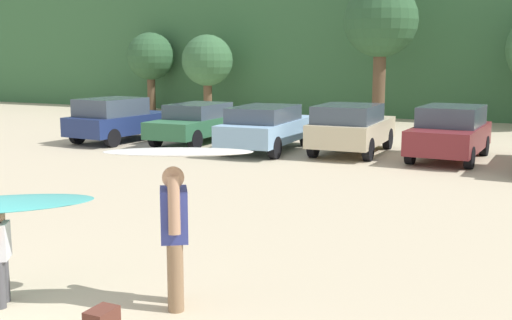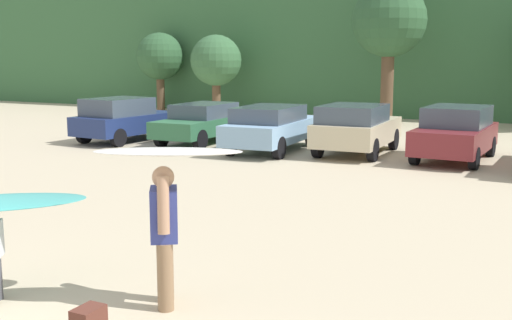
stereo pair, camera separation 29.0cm
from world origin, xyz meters
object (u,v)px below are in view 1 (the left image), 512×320
object	(u,v)px
parked_car_navy	(117,119)
parked_car_maroon	(450,132)
surfboard_white	(178,152)
parked_car_champagne	(351,127)
parked_car_forest_green	(197,122)
parked_car_sky_blue	(267,127)
person_adult	(174,228)

from	to	relation	value
parked_car_navy	parked_car_maroon	distance (m)	11.53
parked_car_navy	surfboard_white	xyz separation A→B (m)	(10.34, -12.05, 1.13)
parked_car_champagne	parked_car_maroon	bearing A→B (deg)	-88.09
parked_car_forest_green	parked_car_sky_blue	xyz separation A→B (m)	(3.03, -0.63, 0.05)
parked_car_champagne	person_adult	size ratio (longest dim) A/B	2.33
parked_car_navy	parked_car_forest_green	xyz separation A→B (m)	(2.79, 0.90, -0.07)
parked_car_maroon	parked_car_champagne	bearing A→B (deg)	96.16
parked_car_champagne	person_adult	world-z (taller)	person_adult
person_adult	parked_car_maroon	bearing A→B (deg)	-129.43
parked_car_forest_green	surfboard_white	xyz separation A→B (m)	(7.55, -12.95, 1.20)
parked_car_forest_green	person_adult	distance (m)	14.90
person_adult	parked_car_forest_green	bearing A→B (deg)	-94.02
parked_car_sky_blue	person_adult	bearing A→B (deg)	-163.29
parked_car_sky_blue	surfboard_white	distance (m)	13.17
parked_car_sky_blue	parked_car_champagne	size ratio (longest dim) A/B	1.12
parked_car_forest_green	parked_car_sky_blue	distance (m)	3.10
parked_car_sky_blue	person_adult	xyz separation A→B (m)	(4.41, -12.27, 0.19)
parked_car_sky_blue	parked_car_maroon	bearing A→B (deg)	-84.60
parked_car_sky_blue	parked_car_maroon	world-z (taller)	parked_car_maroon
parked_car_maroon	person_adult	bearing A→B (deg)	176.93
parked_car_sky_blue	parked_car_champagne	bearing A→B (deg)	-79.47
parked_car_sky_blue	parked_car_navy	bearing A→B (deg)	89.65
parked_car_champagne	surfboard_white	distance (m)	13.14
parked_car_champagne	surfboard_white	xyz separation A→B (m)	(1.86, -12.96, 1.11)
parked_car_navy	person_adult	size ratio (longest dim) A/B	2.32
parked_car_forest_green	parked_car_maroon	world-z (taller)	parked_car_maroon
parked_car_forest_green	parked_car_champagne	xyz separation A→B (m)	(5.69, 0.01, 0.09)
person_adult	surfboard_white	size ratio (longest dim) A/B	0.97
parked_car_navy	parked_car_forest_green	bearing A→B (deg)	-67.32
parked_car_champagne	parked_car_sky_blue	bearing A→B (deg)	101.71
parked_car_forest_green	parked_car_maroon	xyz separation A→B (m)	(8.69, 0.21, 0.08)
person_adult	surfboard_white	xyz separation A→B (m)	(0.11, -0.05, 0.96)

